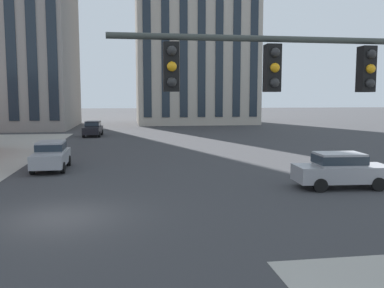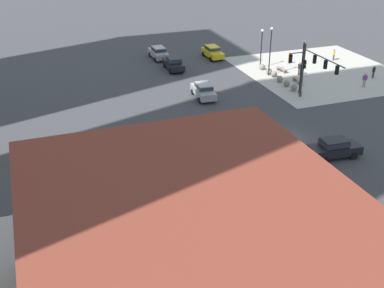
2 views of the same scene
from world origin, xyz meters
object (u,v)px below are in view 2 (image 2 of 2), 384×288
(street_lamp_corner_near, at_px, (302,61))
(car_main_southbound_far, at_px, (174,63))
(bollard_sphere_curb_c, at_px, (280,79))
(car_main_northbound_near, at_px, (158,52))
(car_cross_westbound, at_px, (203,90))
(pedestrian_at_curb, at_px, (300,68))
(street_lamp_mid_sidewalk, at_px, (271,46))
(bollard_sphere_curb_e, at_px, (269,71))
(bench_mid_block, at_px, (282,69))
(bollard_sphere_curb_f, at_px, (262,67))
(car_main_northbound_far, at_px, (184,160))
(car_main_mid, at_px, (213,51))
(pedestrian_with_bag, at_px, (334,54))
(bench_near_signal, at_px, (298,80))
(traffic_signal_main, at_px, (311,67))
(car_cross_eastbound, at_px, (335,147))
(pedestrian_near_bench, at_px, (365,79))
(bollard_sphere_curb_d, at_px, (274,74))
(street_lamp_corner_far, at_px, (262,44))
(bollard_sphere_curb_b, at_px, (287,83))
(bollard_sphere_curb_a, at_px, (294,88))
(pedestrian_by_lamp, at_px, (289,57))
(pedestrian_walking_east, at_px, (374,71))

(street_lamp_corner_near, bearing_deg, car_main_southbound_far, 39.34)
(bollard_sphere_curb_c, relative_size, car_main_northbound_near, 0.17)
(car_cross_westbound, bearing_deg, pedestrian_at_curb, -76.96)
(street_lamp_mid_sidewalk, bearing_deg, bollard_sphere_curb_e, -39.72)
(bench_mid_block, bearing_deg, bollard_sphere_curb_f, 50.50)
(bollard_sphere_curb_f, distance_m, car_main_northbound_far, 28.03)
(car_main_mid, bearing_deg, pedestrian_with_bag, -113.99)
(car_cross_westbound, bearing_deg, bench_near_signal, -85.88)
(traffic_signal_main, height_order, pedestrian_with_bag, traffic_signal_main)
(street_lamp_corner_near, bearing_deg, car_main_northbound_far, 123.70)
(bollard_sphere_curb_c, xyz_separation_m, bollard_sphere_curb_e, (3.03, -0.16, 0.00))
(car_cross_eastbound, bearing_deg, pedestrian_near_bench, -45.15)
(bench_near_signal, bearing_deg, bollard_sphere_curb_c, 66.05)
(bollard_sphere_curb_d, relative_size, bollard_sphere_curb_e, 1.00)
(bollard_sphere_curb_c, bearing_deg, bollard_sphere_curb_f, -2.72)
(street_lamp_mid_sidewalk, xyz_separation_m, car_main_northbound_far, (-19.00, 17.90, -2.81))
(street_lamp_corner_far, bearing_deg, car_main_northbound_near, 52.98)
(bollard_sphere_curb_b, height_order, car_main_mid, car_main_mid)
(bollard_sphere_curb_c, bearing_deg, car_main_mid, 17.19)
(traffic_signal_main, bearing_deg, pedestrian_near_bench, -78.86)
(car_main_mid, bearing_deg, pedestrian_at_curb, -145.29)
(bench_near_signal, distance_m, car_main_southbound_far, 15.90)
(bollard_sphere_curb_a, bearing_deg, car_main_northbound_near, 31.87)
(street_lamp_corner_far, bearing_deg, street_lamp_corner_near, 178.59)
(pedestrian_by_lamp, bearing_deg, pedestrian_near_bench, -161.98)
(pedestrian_near_bench, distance_m, car_main_northbound_far, 28.70)
(pedestrian_with_bag, distance_m, car_cross_westbound, 23.21)
(pedestrian_with_bag, relative_size, car_cross_westbound, 0.34)
(bollard_sphere_curb_d, xyz_separation_m, street_lamp_corner_far, (3.94, -0.11, 2.82))
(bench_mid_block, height_order, pedestrian_near_bench, pedestrian_near_bench)
(pedestrian_with_bag, bearing_deg, traffic_signal_main, 135.67)
(pedestrian_at_curb, bearing_deg, car_cross_westbound, 103.04)
(car_cross_eastbound, bearing_deg, bollard_sphere_curb_d, -15.11)
(bollard_sphere_curb_a, distance_m, street_lamp_mid_sidewalk, 6.87)
(bollard_sphere_curb_b, height_order, car_main_northbound_far, car_main_northbound_far)
(pedestrian_near_bench, relative_size, pedestrian_walking_east, 1.10)
(street_lamp_corner_far, height_order, car_main_northbound_far, street_lamp_corner_far)
(street_lamp_corner_far, bearing_deg, pedestrian_walking_east, -127.03)
(car_main_northbound_near, bearing_deg, street_lamp_mid_sidewalk, -136.97)
(street_lamp_corner_far, distance_m, car_main_southbound_far, 11.61)
(bench_near_signal, bearing_deg, bollard_sphere_curb_e, 24.56)
(pedestrian_with_bag, relative_size, car_main_northbound_near, 0.35)
(bollard_sphere_curb_a, distance_m, car_main_northbound_near, 20.85)
(bollard_sphere_curb_a, xyz_separation_m, pedestrian_at_curb, (4.77, -3.61, 0.54))
(car_main_northbound_far, bearing_deg, street_lamp_mid_sidewalk, -43.29)
(street_lamp_mid_sidewalk, bearing_deg, bench_near_signal, -151.25)
(bollard_sphere_curb_d, bearing_deg, traffic_signal_main, 175.48)
(bollard_sphere_curb_d, height_order, street_lamp_mid_sidewalk, street_lamp_mid_sidewalk)
(pedestrian_walking_east, xyz_separation_m, car_main_southbound_far, (11.49, 22.20, 0.05))
(pedestrian_walking_east, distance_m, street_lamp_corner_near, 11.95)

